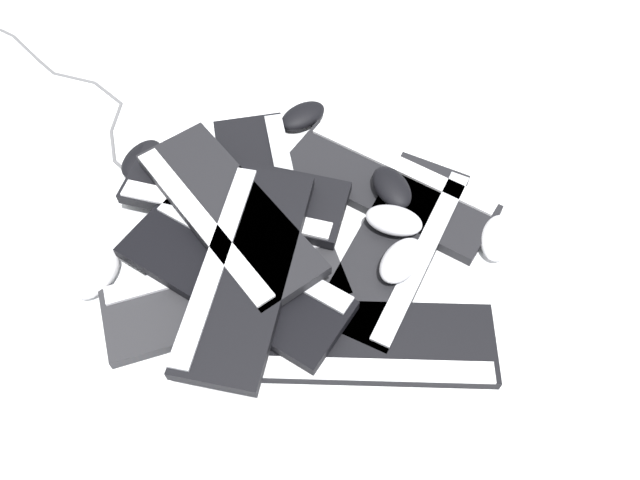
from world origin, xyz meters
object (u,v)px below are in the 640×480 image
(keyboard_8, at_px, (246,269))
(mouse_0, at_px, (304,116))
(keyboard_3, at_px, (263,197))
(keyboard_6, at_px, (235,194))
(keyboard_4, at_px, (226,293))
(mouse_5, at_px, (392,187))
(mouse_4, at_px, (142,159))
(keyboard_0, at_px, (369,344))
(mouse_6, at_px, (97,274))
(mouse_2, at_px, (498,238))
(keyboard_7, at_px, (227,212))
(keyboard_5, at_px, (235,277))
(keyboard_2, at_px, (389,187))
(mouse_1, at_px, (402,260))
(keyboard_1, at_px, (397,246))
(mouse_3, at_px, (394,220))

(keyboard_8, relative_size, mouse_0, 4.22)
(keyboard_3, xyz_separation_m, keyboard_6, (0.01, -0.05, 0.03))
(keyboard_4, relative_size, mouse_5, 4.21)
(mouse_4, bearing_deg, keyboard_0, -104.93)
(keyboard_8, distance_m, mouse_6, 0.29)
(keyboard_6, distance_m, mouse_4, 0.24)
(mouse_2, bearing_deg, keyboard_3, -82.90)
(mouse_2, bearing_deg, keyboard_7, -72.62)
(mouse_6, bearing_deg, keyboard_0, -81.97)
(keyboard_5, bearing_deg, mouse_2, 97.65)
(keyboard_5, xyz_separation_m, mouse_4, (-0.32, -0.20, -0.02))
(keyboard_8, bearing_deg, keyboard_6, -172.80)
(keyboard_2, height_order, mouse_0, mouse_0)
(keyboard_8, bearing_deg, keyboard_0, 57.72)
(keyboard_8, xyz_separation_m, mouse_4, (-0.32, -0.22, -0.05))
(keyboard_0, bearing_deg, keyboard_8, -122.28)
(keyboard_6, distance_m, mouse_5, 0.31)
(keyboard_3, relative_size, keyboard_6, 0.98)
(keyboard_5, relative_size, keyboard_7, 0.99)
(keyboard_6, xyz_separation_m, mouse_4, (-0.13, -0.20, -0.02))
(keyboard_8, relative_size, mouse_5, 4.22)
(keyboard_6, distance_m, mouse_1, 0.36)
(mouse_4, bearing_deg, keyboard_7, -104.18)
(mouse_2, relative_size, mouse_4, 1.00)
(keyboard_4, distance_m, keyboard_7, 0.15)
(keyboard_4, height_order, keyboard_7, keyboard_7)
(keyboard_8, relative_size, mouse_1, 4.22)
(keyboard_1, xyz_separation_m, mouse_2, (-0.00, 0.20, 0.01))
(keyboard_2, bearing_deg, keyboard_5, -55.84)
(keyboard_4, distance_m, mouse_1, 0.33)
(keyboard_2, bearing_deg, mouse_5, -3.29)
(keyboard_5, bearing_deg, keyboard_3, 165.82)
(keyboard_2, relative_size, keyboard_8, 0.96)
(keyboard_0, bearing_deg, keyboard_7, -136.74)
(keyboard_1, bearing_deg, keyboard_4, -75.86)
(mouse_6, bearing_deg, mouse_3, -56.19)
(mouse_0, relative_size, mouse_1, 1.00)
(keyboard_4, relative_size, mouse_0, 4.21)
(keyboard_2, relative_size, mouse_6, 4.03)
(keyboard_6, bearing_deg, mouse_5, 88.25)
(mouse_3, bearing_deg, mouse_4, 177.13)
(mouse_4, bearing_deg, keyboard_5, -116.31)
(keyboard_2, xyz_separation_m, keyboard_4, (0.23, -0.33, 0.00))
(keyboard_6, height_order, mouse_2, keyboard_6)
(keyboard_4, xyz_separation_m, mouse_4, (-0.33, -0.18, 0.01))
(keyboard_2, height_order, mouse_4, mouse_4)
(mouse_5, bearing_deg, keyboard_7, 80.40)
(keyboard_1, relative_size, mouse_5, 4.14)
(keyboard_1, height_order, keyboard_3, same)
(keyboard_4, height_order, mouse_3, mouse_3)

